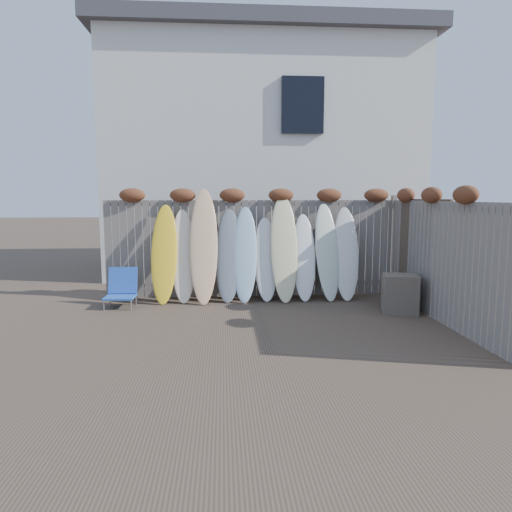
{
  "coord_description": "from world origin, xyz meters",
  "views": [
    {
      "loc": [
        -0.61,
        -7.0,
        2.08
      ],
      "look_at": [
        0.0,
        1.2,
        1.0
      ],
      "focal_mm": 32.0,
      "sensor_mm": 36.0,
      "label": 1
    }
  ],
  "objects": [
    {
      "name": "surfboard_8",
      "position": [
        1.5,
        1.99,
        0.97
      ],
      "size": [
        0.53,
        0.73,
        1.95
      ],
      "primitive_type": "ellipsoid",
      "rotation": [
        -0.31,
        0.0,
        0.09
      ],
      "color": "silver",
      "rests_on": "ground"
    },
    {
      "name": "surfboard_1",
      "position": [
        -1.39,
        2.02,
        0.91
      ],
      "size": [
        0.52,
        0.69,
        1.83
      ],
      "primitive_type": "ellipsoid",
      "rotation": [
        -0.31,
        0.0,
        0.08
      ],
      "color": "#F5E2C9",
      "rests_on": "ground"
    },
    {
      "name": "surfboard_0",
      "position": [
        -1.75,
        1.97,
        0.96
      ],
      "size": [
        0.54,
        0.71,
        1.92
      ],
      "primitive_type": "ellipsoid",
      "rotation": [
        -0.31,
        0.0,
        -0.05
      ],
      "color": "yellow",
      "rests_on": "ground"
    },
    {
      "name": "wooden_crate",
      "position": [
        2.56,
        0.79,
        0.35
      ],
      "size": [
        0.69,
        0.61,
        0.69
      ],
      "primitive_type": "cube",
      "rotation": [
        0.0,
        0.0,
        -0.22
      ],
      "color": "#746157",
      "rests_on": "ground"
    },
    {
      "name": "surfboard_6",
      "position": [
        0.62,
        1.97,
        1.05
      ],
      "size": [
        0.55,
        0.75,
        2.11
      ],
      "primitive_type": "ellipsoid",
      "rotation": [
        -0.31,
        0.0,
        -0.01
      ],
      "color": "beige",
      "rests_on": "ground"
    },
    {
      "name": "right_fence",
      "position": [
        2.99,
        0.25,
        1.14
      ],
      "size": [
        0.28,
        4.4,
        2.24
      ],
      "color": "slate",
      "rests_on": "ground"
    },
    {
      "name": "surfboard_3",
      "position": [
        -0.49,
        2.01,
        0.91
      ],
      "size": [
        0.58,
        0.7,
        1.83
      ],
      "primitive_type": "ellipsoid",
      "rotation": [
        -0.31,
        0.0,
        -0.1
      ],
      "color": "slate",
      "rests_on": "ground"
    },
    {
      "name": "ground",
      "position": [
        0.0,
        0.0,
        0.0
      ],
      "size": [
        80.0,
        80.0,
        0.0
      ],
      "primitive_type": "plane",
      "color": "#493A2D"
    },
    {
      "name": "surfboard_2",
      "position": [
        -0.97,
        1.94,
        1.12
      ],
      "size": [
        0.55,
        0.79,
        2.23
      ],
      "primitive_type": "ellipsoid",
      "rotation": [
        -0.31,
        0.0,
        -0.01
      ],
      "color": "#F9A583",
      "rests_on": "ground"
    },
    {
      "name": "surfboard_5",
      "position": [
        0.26,
        2.04,
        0.83
      ],
      "size": [
        0.48,
        0.6,
        1.66
      ],
      "primitive_type": "ellipsoid",
      "rotation": [
        -0.31,
        0.0,
        0.01
      ],
      "color": "white",
      "rests_on": "ground"
    },
    {
      "name": "house",
      "position": [
        0.5,
        6.5,
        3.2
      ],
      "size": [
        8.5,
        5.5,
        6.33
      ],
      "color": "silver",
      "rests_on": "ground"
    },
    {
      "name": "lattice_panel",
      "position": [
        3.11,
        1.15,
        1.01
      ],
      "size": [
        0.38,
        1.33,
        2.03
      ],
      "primitive_type": "cube",
      "rotation": [
        0.0,
        0.0,
        0.24
      ],
      "color": "brown",
      "rests_on": "ground"
    },
    {
      "name": "surfboard_7",
      "position": [
        1.03,
        1.99,
        0.86
      ],
      "size": [
        0.48,
        0.64,
        1.73
      ],
      "primitive_type": "ellipsoid",
      "rotation": [
        -0.31,
        0.0,
        -0.04
      ],
      "color": "white",
      "rests_on": "ground"
    },
    {
      "name": "surfboard_4",
      "position": [
        -0.16,
        1.97,
        0.94
      ],
      "size": [
        0.54,
        0.71,
        1.88
      ],
      "primitive_type": "ellipsoid",
      "rotation": [
        -0.31,
        0.0,
        -0.09
      ],
      "color": "#A2C8E3",
      "rests_on": "ground"
    },
    {
      "name": "surfboard_9",
      "position": [
        1.89,
        2.01,
        0.93
      ],
      "size": [
        0.56,
        0.7,
        1.87
      ],
      "primitive_type": "ellipsoid",
      "rotation": [
        -0.31,
        0.0,
        -0.08
      ],
      "color": "silver",
      "rests_on": "ground"
    },
    {
      "name": "beach_chair",
      "position": [
        -2.53,
        1.67,
        0.34
      ],
      "size": [
        0.56,
        0.6,
        0.73
      ],
      "color": "#2455B4",
      "rests_on": "ground"
    },
    {
      "name": "back_fence",
      "position": [
        0.06,
        2.39,
        1.18
      ],
      "size": [
        6.05,
        0.28,
        2.24
      ],
      "color": "slate",
      "rests_on": "ground"
    }
  ]
}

